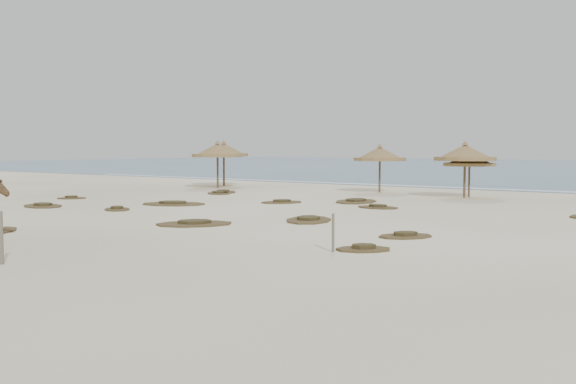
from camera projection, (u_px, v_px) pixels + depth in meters
ground at (150, 229)px, 20.62m from camera, size 160.00×160.00×0.00m
foam_line at (453, 188)px, 41.66m from camera, size 70.00×0.60×0.01m
palapa_0 at (217, 151)px, 41.46m from camera, size 3.72×3.72×3.09m
palapa_1 at (224, 151)px, 43.69m from camera, size 4.24×4.24×3.12m
palapa_2 at (380, 155)px, 37.38m from camera, size 3.65×3.65×2.85m
palapa_3 at (465, 153)px, 33.46m from camera, size 3.67×3.67×2.99m
palapa_4 at (470, 160)px, 33.81m from camera, size 3.05×3.05×2.54m
fence_post_near at (1, 238)px, 14.46m from camera, size 0.12×0.12×1.20m
fence_post_far at (333, 233)px, 16.16m from camera, size 0.07×0.07×0.98m
scrub_0 at (43, 205)px, 28.55m from camera, size 2.67×2.09×0.16m
scrub_1 at (173, 204)px, 29.55m from camera, size 3.54×3.07×0.16m
scrub_2 at (117, 209)px, 27.02m from camera, size 1.91×1.79×0.16m
scrub_3 at (309, 220)px, 23.00m from camera, size 2.47×2.91×0.16m
scrub_4 at (405, 236)px, 18.84m from camera, size 1.86×1.99×0.16m
scrub_6 at (219, 193)px, 36.29m from camera, size 2.30×2.15×0.16m
scrub_7 at (378, 207)px, 27.86m from camera, size 1.95×1.31×0.16m
scrub_8 at (71, 198)px, 32.90m from camera, size 1.70×1.72×0.16m
scrub_9 at (194, 223)px, 21.86m from camera, size 3.02×3.09×0.16m
scrub_12 at (363, 248)px, 16.43m from camera, size 1.70×1.66×0.16m
scrub_13 at (282, 202)px, 30.46m from camera, size 2.19×2.43×0.16m
scrub_14 at (223, 192)px, 37.35m from camera, size 2.59×2.65×0.16m
scrub_15 at (356, 201)px, 30.91m from camera, size 2.53×3.27×0.16m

